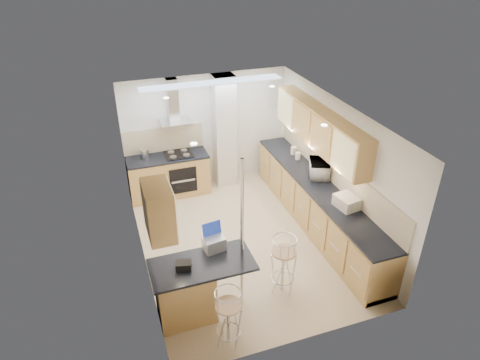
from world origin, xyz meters
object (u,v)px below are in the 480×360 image
object	(u,v)px
microwave	(319,169)
bar_stool_end	(283,264)
laptop	(214,244)
bread_bin	(347,202)
bar_stool_near	(228,318)

from	to	relation	value
microwave	bar_stool_end	bearing A→B (deg)	161.84
microwave	laptop	world-z (taller)	microwave
microwave	bread_bin	size ratio (longest dim) A/B	1.38
laptop	bread_bin	distance (m)	2.47
microwave	bread_bin	bearing A→B (deg)	-161.46
laptop	bread_bin	size ratio (longest dim) A/B	0.76
laptop	bar_stool_near	size ratio (longest dim) A/B	0.32
bar_stool_near	bar_stool_end	xyz separation A→B (m)	(1.13, 0.71, 0.03)
bar_stool_near	bread_bin	size ratio (longest dim) A/B	2.37
bar_stool_near	bar_stool_end	world-z (taller)	bar_stool_end
microwave	laptop	size ratio (longest dim) A/B	1.81
laptop	bar_stool_end	world-z (taller)	laptop
bread_bin	microwave	bearing A→B (deg)	76.19
bar_stool_near	microwave	bearing A→B (deg)	53.44
laptop	bar_stool_end	xyz separation A→B (m)	(1.05, -0.19, -0.54)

